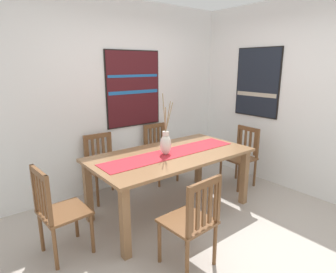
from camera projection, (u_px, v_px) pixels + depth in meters
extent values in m
cube|color=#B2A89E|center=(210.00, 235.00, 3.09)|extent=(6.40, 6.40, 0.03)
cube|color=white|center=(122.00, 96.00, 4.16)|extent=(6.40, 0.12, 2.70)
cube|color=white|center=(308.00, 99.00, 3.86)|extent=(0.12, 6.40, 2.70)
cube|color=#8E6642|center=(171.00, 155.00, 3.39)|extent=(1.95, 1.01, 0.03)
cube|color=#8E6642|center=(125.00, 223.00, 2.62)|extent=(0.08, 0.08, 0.73)
cube|color=#8E6642|center=(244.00, 177.00, 3.70)|extent=(0.08, 0.08, 0.73)
cube|color=#8E6642|center=(88.00, 192.00, 3.27)|extent=(0.08, 0.08, 0.73)
cube|color=#8E6642|center=(199.00, 160.00, 4.35)|extent=(0.08, 0.08, 0.73)
cube|color=#B7232D|center=(171.00, 153.00, 3.38)|extent=(1.79, 0.36, 0.01)
ellipsoid|color=silver|center=(166.00, 145.00, 3.30)|extent=(0.14, 0.12, 0.25)
cylinder|color=silver|center=(166.00, 133.00, 3.27)|extent=(0.07, 0.07, 0.05)
cylinder|color=#997F5B|center=(168.00, 118.00, 3.21)|extent=(0.03, 0.06, 0.33)
cylinder|color=#997F5B|center=(165.00, 120.00, 3.15)|extent=(0.11, 0.13, 0.31)
cylinder|color=#997F5B|center=(164.00, 113.00, 3.26)|extent=(0.05, 0.11, 0.40)
cylinder|color=#997F5B|center=(169.00, 117.00, 3.28)|extent=(0.16, 0.07, 0.32)
cylinder|color=#997F5B|center=(164.00, 113.00, 3.23)|extent=(0.02, 0.08, 0.43)
cylinder|color=#997F5B|center=(168.00, 117.00, 3.12)|extent=(0.08, 0.19, 0.38)
cube|color=brown|center=(162.00, 154.00, 4.42)|extent=(0.42, 0.42, 0.03)
cylinder|color=brown|center=(178.00, 168.00, 4.44)|extent=(0.04, 0.04, 0.42)
cylinder|color=brown|center=(159.00, 174.00, 4.23)|extent=(0.04, 0.04, 0.42)
cylinder|color=brown|center=(164.00, 162.00, 4.72)|extent=(0.04, 0.04, 0.42)
cylinder|color=brown|center=(146.00, 167.00, 4.50)|extent=(0.04, 0.04, 0.42)
cube|color=brown|center=(163.00, 136.00, 4.61)|extent=(0.04, 0.04, 0.45)
cube|color=brown|center=(145.00, 139.00, 4.40)|extent=(0.04, 0.04, 0.45)
cube|color=brown|center=(154.00, 126.00, 4.46)|extent=(0.38, 0.04, 0.06)
cube|color=brown|center=(162.00, 137.00, 4.60)|extent=(0.04, 0.02, 0.36)
cube|color=brown|center=(158.00, 138.00, 4.55)|extent=(0.04, 0.02, 0.36)
cube|color=brown|center=(154.00, 138.00, 4.51)|extent=(0.04, 0.02, 0.36)
cube|color=brown|center=(151.00, 139.00, 4.46)|extent=(0.04, 0.02, 0.36)
cube|color=brown|center=(147.00, 140.00, 4.42)|extent=(0.04, 0.02, 0.36)
cube|color=brown|center=(104.00, 168.00, 3.82)|extent=(0.45, 0.45, 0.03)
cylinder|color=brown|center=(123.00, 185.00, 3.83)|extent=(0.04, 0.04, 0.42)
cylinder|color=brown|center=(97.00, 191.00, 3.64)|extent=(0.04, 0.04, 0.42)
cylinder|color=brown|center=(112.00, 177.00, 4.12)|extent=(0.04, 0.04, 0.42)
cylinder|color=brown|center=(88.00, 182.00, 3.92)|extent=(0.04, 0.04, 0.42)
cube|color=brown|center=(110.00, 147.00, 4.02)|extent=(0.04, 0.04, 0.43)
cube|color=brown|center=(85.00, 151.00, 3.82)|extent=(0.04, 0.04, 0.43)
cube|color=brown|center=(97.00, 136.00, 3.87)|extent=(0.38, 0.06, 0.06)
cube|color=brown|center=(108.00, 148.00, 4.00)|extent=(0.04, 0.02, 0.34)
cube|color=brown|center=(103.00, 149.00, 3.96)|extent=(0.04, 0.02, 0.34)
cube|color=brown|center=(98.00, 150.00, 3.92)|extent=(0.04, 0.02, 0.34)
cube|color=brown|center=(93.00, 151.00, 3.88)|extent=(0.04, 0.02, 0.34)
cube|color=brown|center=(88.00, 152.00, 3.84)|extent=(0.04, 0.02, 0.34)
cube|color=brown|center=(65.00, 212.00, 2.69)|extent=(0.45, 0.45, 0.03)
cylinder|color=brown|center=(76.00, 219.00, 2.99)|extent=(0.04, 0.04, 0.42)
cylinder|color=brown|center=(92.00, 233.00, 2.73)|extent=(0.04, 0.04, 0.42)
cylinder|color=brown|center=(41.00, 232.00, 2.76)|extent=(0.04, 0.04, 0.42)
cylinder|color=brown|center=(55.00, 249.00, 2.50)|extent=(0.04, 0.04, 0.42)
cube|color=brown|center=(35.00, 188.00, 2.64)|extent=(0.04, 0.04, 0.47)
cube|color=brown|center=(49.00, 202.00, 2.38)|extent=(0.04, 0.04, 0.47)
cube|color=brown|center=(39.00, 173.00, 2.46)|extent=(0.06, 0.38, 0.06)
cube|color=brown|center=(36.00, 191.00, 2.62)|extent=(0.02, 0.04, 0.38)
cube|color=brown|center=(38.00, 193.00, 2.56)|extent=(0.02, 0.04, 0.38)
cube|color=brown|center=(41.00, 196.00, 2.51)|extent=(0.02, 0.04, 0.38)
cube|color=brown|center=(44.00, 199.00, 2.46)|extent=(0.02, 0.04, 0.38)
cube|color=brown|center=(48.00, 202.00, 2.40)|extent=(0.02, 0.04, 0.38)
cube|color=brown|center=(187.00, 221.00, 2.53)|extent=(0.44, 0.44, 0.03)
cylinder|color=brown|center=(159.00, 242.00, 2.60)|extent=(0.04, 0.04, 0.42)
cylinder|color=brown|center=(187.00, 228.00, 2.83)|extent=(0.04, 0.04, 0.42)
cylinder|color=brown|center=(187.00, 262.00, 2.34)|extent=(0.04, 0.04, 0.42)
cylinder|color=brown|center=(215.00, 244.00, 2.57)|extent=(0.04, 0.04, 0.42)
cube|color=brown|center=(189.00, 213.00, 2.22)|extent=(0.04, 0.04, 0.45)
cube|color=brown|center=(218.00, 199.00, 2.45)|extent=(0.04, 0.04, 0.45)
cube|color=brown|center=(205.00, 184.00, 2.29)|extent=(0.38, 0.05, 0.06)
cube|color=brown|center=(191.00, 213.00, 2.24)|extent=(0.04, 0.02, 0.36)
cube|color=brown|center=(198.00, 210.00, 2.29)|extent=(0.04, 0.02, 0.36)
cube|color=brown|center=(204.00, 207.00, 2.34)|extent=(0.04, 0.02, 0.36)
cube|color=brown|center=(210.00, 204.00, 2.39)|extent=(0.04, 0.02, 0.36)
cube|color=brown|center=(216.00, 201.00, 2.43)|extent=(0.04, 0.02, 0.36)
cube|color=brown|center=(238.00, 158.00, 4.24)|extent=(0.44, 0.44, 0.03)
cylinder|color=brown|center=(239.00, 178.00, 4.06)|extent=(0.04, 0.04, 0.42)
cylinder|color=brown|center=(221.00, 171.00, 4.34)|extent=(0.04, 0.04, 0.42)
cylinder|color=brown|center=(255.00, 173.00, 4.26)|extent=(0.04, 0.04, 0.42)
cylinder|color=brown|center=(236.00, 166.00, 4.54)|extent=(0.04, 0.04, 0.42)
cube|color=brown|center=(257.00, 144.00, 4.15)|extent=(0.04, 0.04, 0.44)
cube|color=brown|center=(239.00, 139.00, 4.43)|extent=(0.04, 0.04, 0.44)
cube|color=brown|center=(249.00, 129.00, 4.24)|extent=(0.05, 0.38, 0.06)
cube|color=brown|center=(255.00, 144.00, 4.19)|extent=(0.02, 0.04, 0.35)
cube|color=brown|center=(250.00, 143.00, 4.26)|extent=(0.02, 0.04, 0.35)
cube|color=brown|center=(245.00, 141.00, 4.33)|extent=(0.02, 0.04, 0.35)
cube|color=brown|center=(241.00, 140.00, 4.40)|extent=(0.02, 0.04, 0.35)
cube|color=black|center=(133.00, 89.00, 4.19)|extent=(0.91, 0.04, 1.12)
cube|color=#471419|center=(134.00, 89.00, 4.17)|extent=(0.88, 0.01, 1.09)
cube|color=#1E60A8|center=(134.00, 92.00, 4.18)|extent=(0.85, 0.00, 0.05)
cube|color=#1E60A8|center=(134.00, 76.00, 4.12)|extent=(0.85, 0.00, 0.04)
cube|color=black|center=(258.00, 83.00, 4.37)|extent=(0.04, 0.77, 1.06)
cube|color=black|center=(257.00, 83.00, 4.36)|extent=(0.01, 0.74, 1.03)
cube|color=#B2A893|center=(256.00, 94.00, 4.40)|extent=(0.00, 0.71, 0.06)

